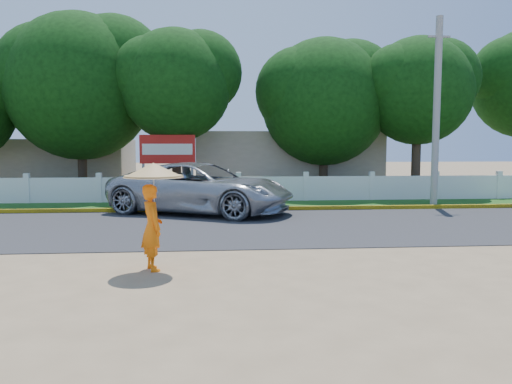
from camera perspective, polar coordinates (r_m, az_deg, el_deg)
ground at (r=10.99m, az=0.88°, el=-7.76°), size 120.00×120.00×0.00m
road at (r=15.39m, az=-0.78°, el=-3.90°), size 60.00×7.00×0.02m
grass_verge at (r=20.58m, az=-1.81°, el=-1.52°), size 60.00×3.50×0.03m
curb at (r=18.89m, az=-1.54°, el=-1.95°), size 40.00×0.18×0.16m
fence at (r=21.96m, az=-2.02°, el=0.32°), size 40.00×0.10×1.10m
building_near at (r=28.95m, az=3.27°, el=3.63°), size 10.00×6.00×3.20m
building_far at (r=30.98m, az=-21.60°, el=3.01°), size 8.00×5.00×2.80m
utility_pole at (r=21.46m, az=19.93°, el=8.51°), size 0.28×0.28×7.56m
vehicle at (r=18.26m, az=-6.26°, el=0.45°), size 7.38×5.63×1.86m
monk_with_parasol at (r=10.09m, az=-11.72°, el=-0.97°), size 1.18×1.18×2.15m
billboard at (r=23.04m, az=-10.07°, el=4.44°), size 2.50×0.13×2.95m
tree_row at (r=25.52m, az=5.17°, el=11.15°), size 38.32×7.90×8.91m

